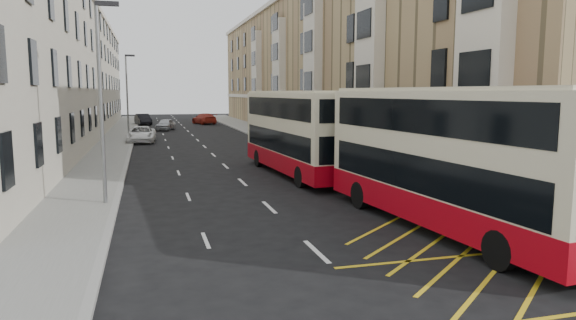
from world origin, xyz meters
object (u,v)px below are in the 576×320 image
object	(u,v)px
double_decker_rear	(297,132)
pedestrian_far	(563,214)
street_lamp_near	(102,92)
double_decker_front	(449,158)
car_dark	(143,119)
car_red	(204,119)
street_lamp_far	(128,92)
pedestrian_mid	(553,194)
white_van	(141,134)
car_silver	(166,124)

from	to	relation	value
double_decker_rear	pedestrian_far	distance (m)	15.63
street_lamp_near	double_decker_rear	bearing A→B (deg)	29.71
double_decker_front	car_dark	xyz separation A→B (m)	(-10.19, 59.94, -1.65)
pedestrian_far	car_dark	xyz separation A→B (m)	(-12.44, 62.60, -0.24)
street_lamp_near	car_red	bearing A→B (deg)	79.61
street_lamp_near	street_lamp_far	bearing A→B (deg)	90.00
pedestrian_mid	white_van	size ratio (longest dim) A/B	0.36
double_decker_front	car_dark	world-z (taller)	double_decker_front
double_decker_rear	street_lamp_near	bearing A→B (deg)	-153.97
double_decker_rear	car_red	size ratio (longest dim) A/B	2.21
street_lamp_far	pedestrian_mid	world-z (taller)	street_lamp_far
street_lamp_far	car_red	world-z (taller)	street_lamp_far
double_decker_front	car_dark	size ratio (longest dim) A/B	2.56
street_lamp_far	double_decker_rear	size ratio (longest dim) A/B	0.67
car_red	car_silver	bearing A→B (deg)	47.14
double_decker_front	car_red	size ratio (longest dim) A/B	2.26
street_lamp_far	car_silver	distance (m)	13.12
street_lamp_far	double_decker_front	world-z (taller)	street_lamp_far
pedestrian_far	double_decker_front	bearing A→B (deg)	-39.98
pedestrian_far	car_silver	xyz separation A→B (m)	(-9.76, 51.43, -0.32)
pedestrian_far	car_red	size ratio (longest dim) A/B	0.32
car_silver	pedestrian_far	bearing A→B (deg)	-62.41
street_lamp_near	pedestrian_far	bearing A→B (deg)	-35.00
white_van	car_silver	world-z (taller)	white_van
street_lamp_near	car_red	world-z (taller)	street_lamp_near
pedestrian_far	white_van	distance (m)	38.76
double_decker_rear	car_silver	bearing A→B (deg)	95.58
pedestrian_mid	car_red	xyz separation A→B (m)	(-5.52, 60.17, -0.33)
double_decker_rear	white_van	world-z (taller)	double_decker_rear
pedestrian_mid	white_van	xyz separation A→B (m)	(-14.05, 34.54, -0.37)
street_lamp_near	street_lamp_far	world-z (taller)	same
street_lamp_near	pedestrian_mid	distance (m)	17.26
street_lamp_far	car_silver	xyz separation A→B (m)	(3.84, 11.91, -3.93)
double_decker_front	car_red	bearing A→B (deg)	86.76
double_decker_front	street_lamp_far	bearing A→B (deg)	102.27
pedestrian_far	street_lamp_near	bearing A→B (deg)	-25.23
pedestrian_mid	car_silver	xyz separation A→B (m)	(-11.36, 49.27, -0.40)
pedestrian_mid	car_dark	xyz separation A→B (m)	(-14.04, 60.44, -0.33)
street_lamp_near	pedestrian_far	world-z (taller)	street_lamp_near
pedestrian_mid	car_dark	distance (m)	62.05
pedestrian_mid	double_decker_rear	bearing A→B (deg)	102.16
double_decker_rear	white_van	distance (m)	23.32
double_decker_front	pedestrian_mid	size ratio (longest dim) A/B	6.33
double_decker_rear	street_lamp_far	bearing A→B (deg)	108.11
white_van	car_dark	size ratio (longest dim) A/B	1.12
street_lamp_far	double_decker_rear	world-z (taller)	street_lamp_far
double_decker_front	double_decker_rear	size ratio (longest dim) A/B	1.02
street_lamp_near	double_decker_front	xyz separation A→B (m)	(11.35, -6.86, -2.20)
white_van	pedestrian_far	bearing A→B (deg)	-68.04
street_lamp_near	car_silver	xyz separation A→B (m)	(3.84, 41.91, -3.93)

